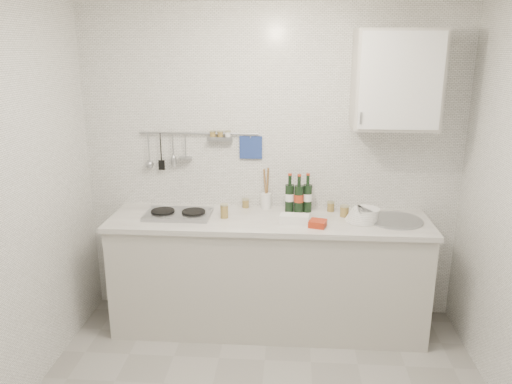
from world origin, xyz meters
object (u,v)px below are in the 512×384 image
(wine_bottles, at_px, (299,193))
(utensil_crock, at_px, (266,198))
(plate_stack_sink, at_px, (363,215))
(wall_cabinet, at_px, (396,80))
(plate_stack_hob, at_px, (163,211))

(wine_bottles, distance_m, utensil_crock, 0.28)
(utensil_crock, bearing_deg, plate_stack_sink, -18.95)
(wall_cabinet, xyz_separation_m, plate_stack_hob, (-1.74, -0.05, -1.02))
(wall_cabinet, bearing_deg, plate_stack_sink, -146.43)
(plate_stack_hob, height_order, wine_bottles, wine_bottles)
(wall_cabinet, distance_m, plate_stack_hob, 2.01)
(wall_cabinet, relative_size, plate_stack_hob, 2.65)
(utensil_crock, bearing_deg, wall_cabinet, -7.98)
(plate_stack_hob, bearing_deg, utensil_crock, 12.94)
(wine_bottles, bearing_deg, plate_stack_hob, -174.60)
(wall_cabinet, distance_m, wine_bottles, 1.11)
(plate_stack_sink, bearing_deg, wine_bottles, 160.52)
(wall_cabinet, distance_m, plate_stack_sink, 1.01)
(plate_stack_sink, bearing_deg, plate_stack_hob, 177.35)
(plate_stack_sink, height_order, wine_bottles, wine_bottles)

